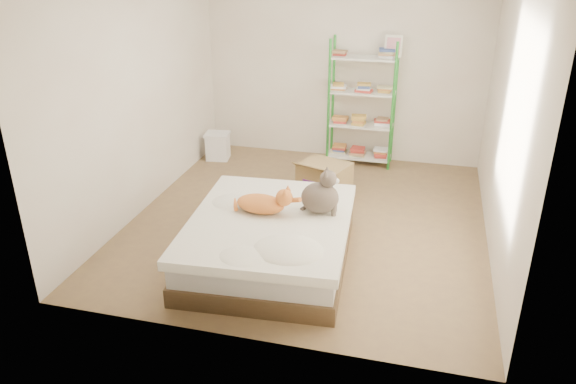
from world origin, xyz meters
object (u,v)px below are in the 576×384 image
(shelf_unit, at_px, (362,107))
(white_bin, at_px, (218,146))
(bed, at_px, (270,240))
(orange_cat, at_px, (261,202))
(grey_cat, at_px, (320,191))
(cardboard_box, at_px, (324,178))

(shelf_unit, bearing_deg, white_bin, -169.77)
(white_bin, bearing_deg, bed, -59.10)
(bed, distance_m, orange_cat, 0.38)
(bed, relative_size, grey_cat, 4.43)
(grey_cat, xyz_separation_m, white_bin, (-1.91, 2.24, -0.50))
(orange_cat, bearing_deg, white_bin, 123.06)
(orange_cat, xyz_separation_m, cardboard_box, (0.31, 1.59, -0.38))
(shelf_unit, height_order, white_bin, shelf_unit)
(shelf_unit, distance_m, white_bin, 2.08)
(shelf_unit, xyz_separation_m, white_bin, (-1.96, -0.35, -0.61))
(grey_cat, bearing_deg, white_bin, 35.86)
(bed, distance_m, shelf_unit, 2.93)
(bed, distance_m, grey_cat, 0.67)
(grey_cat, bearing_deg, cardboard_box, 4.35)
(orange_cat, height_order, grey_cat, grey_cat)
(bed, xyz_separation_m, white_bin, (-1.49, 2.48, -0.04))
(shelf_unit, bearing_deg, bed, -99.42)
(orange_cat, bearing_deg, bed, -37.47)
(shelf_unit, xyz_separation_m, cardboard_box, (-0.27, -1.14, -0.60))
(orange_cat, bearing_deg, shelf_unit, 81.04)
(white_bin, bearing_deg, cardboard_box, -25.06)
(bed, bearing_deg, white_bin, 116.82)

